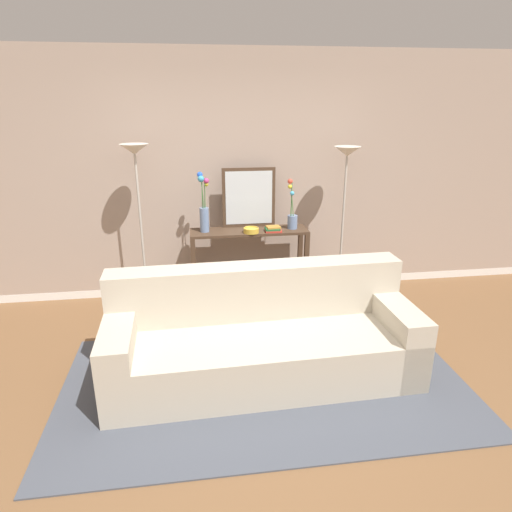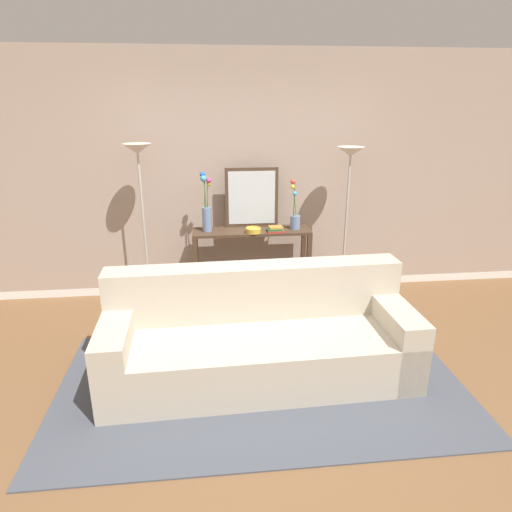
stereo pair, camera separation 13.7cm
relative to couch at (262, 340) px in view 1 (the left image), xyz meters
The scene contains 13 objects.
ground_plane 0.52m from the couch, 100.43° to the right, with size 16.00×16.00×0.02m, color brown.
back_wall 2.11m from the couch, 92.28° to the left, with size 12.00×0.15×2.69m.
area_rug 0.35m from the couch, 89.35° to the right, with size 3.22×1.79×0.01m.
couch is the anchor object (origin of this frame).
console_table 1.48m from the couch, 86.68° to the left, with size 1.27×0.35×0.83m.
floor_lamp_left 2.04m from the couch, 127.13° to the left, with size 0.28×0.28×1.77m.
floor_lamp_right 2.05m from the couch, 51.22° to the left, with size 0.28×0.28×1.71m.
wall_mirror 1.81m from the couch, 86.35° to the left, with size 0.58×0.02×0.65m.
vase_tall_flowers 1.69m from the couch, 105.10° to the left, with size 0.12×0.11×0.63m.
vase_short_flowers 1.69m from the couch, 68.99° to the left, with size 0.12×0.11×0.54m.
fruit_bowl 1.46m from the couch, 86.05° to the left, with size 0.16×0.16×0.06m.
book_stack 1.51m from the couch, 76.32° to the left, with size 0.18×0.15×0.05m.
book_row_under_console 1.49m from the couch, 98.83° to the left, with size 0.43×0.17×0.13m.
Camera 1 is at (-0.44, -2.80, 2.19)m, focal length 31.60 mm.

